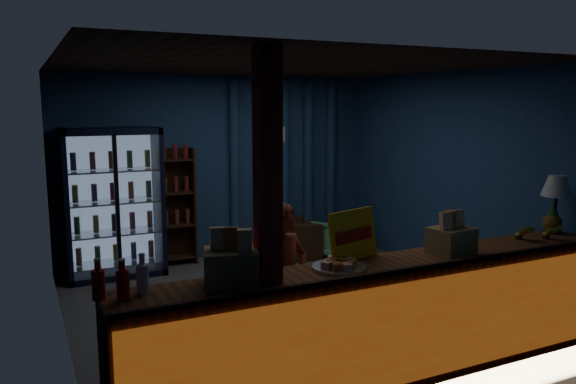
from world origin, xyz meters
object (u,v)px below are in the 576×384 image
Objects in this scene: shopkeeper at (285,284)px; green_chair at (338,237)px; table_lamp at (557,188)px; pastry_tray at (339,266)px.

green_chair is at bearing 29.72° from shopkeeper.
table_lamp is at bearing 67.21° from green_chair.
green_chair is 1.07× the size of table_lamp.
table_lamp reaches higher than green_chair.
green_chair is 1.43× the size of pastry_tray.
table_lamp is (2.49, 0.11, 0.42)m from pastry_tray.
pastry_tray is 2.53m from table_lamp.
green_chair is at bearing 59.29° from pastry_tray.
table_lamp is at bearing -31.08° from shopkeeper.
green_chair is 3.40m from table_lamp.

